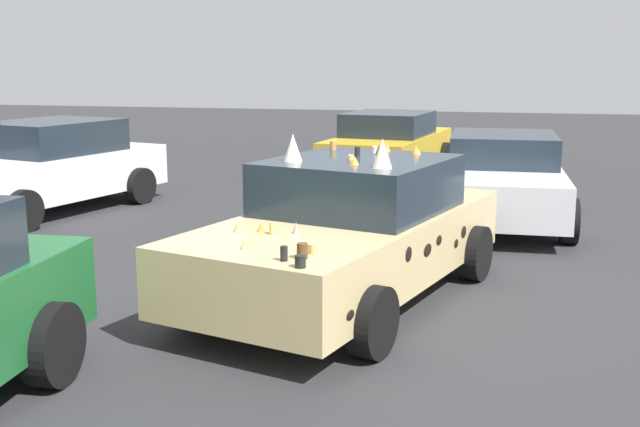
% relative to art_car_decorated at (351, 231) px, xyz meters
% --- Properties ---
extents(ground_plane, '(60.00, 60.00, 0.00)m').
position_rel_art_car_decorated_xyz_m(ground_plane, '(-0.05, 0.02, -0.72)').
color(ground_plane, '#2D2D30').
extents(art_car_decorated, '(4.66, 2.92, 1.73)m').
position_rel_art_car_decorated_xyz_m(art_car_decorated, '(0.00, 0.00, 0.00)').
color(art_car_decorated, '#D8BC7F').
rests_on(art_car_decorated, ground).
extents(parked_sedan_far_right, '(4.42, 2.69, 1.48)m').
position_rel_art_car_decorated_xyz_m(parked_sedan_far_right, '(3.48, 5.78, 0.02)').
color(parked_sedan_far_right, white).
rests_on(parked_sedan_far_right, ground).
extents(parked_sedan_far_left, '(4.18, 2.07, 1.34)m').
position_rel_art_car_decorated_xyz_m(parked_sedan_far_left, '(4.41, -1.49, -0.04)').
color(parked_sedan_far_left, silver).
rests_on(parked_sedan_far_left, ground).
extents(parked_sedan_near_right, '(4.52, 2.40, 1.39)m').
position_rel_art_car_decorated_xyz_m(parked_sedan_near_right, '(8.37, 0.86, -0.01)').
color(parked_sedan_near_right, gold).
rests_on(parked_sedan_near_right, ground).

